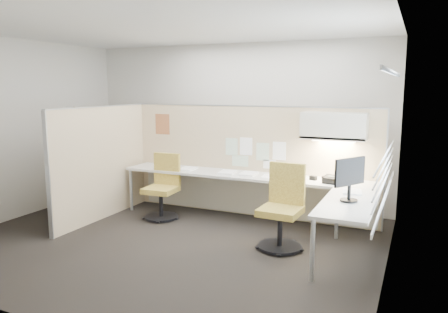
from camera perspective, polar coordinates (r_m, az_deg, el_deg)
The scene contains 28 objects.
floor at distance 6.06m, azimuth -7.22°, elevation -10.86°, with size 5.50×4.50×0.01m, color black.
ceiling at distance 5.75m, azimuth -7.79°, elevation 16.48°, with size 5.50×4.50×0.01m, color white.
wall_back at distance 7.74m, azimuth 1.31°, elevation 4.22°, with size 5.50×0.02×2.80m, color beige.
wall_front at distance 4.03m, azimuth -24.55°, elevation -1.12°, with size 5.50×0.02×2.80m, color beige.
wall_left at distance 7.55m, azimuth -25.58°, elevation 3.21°, with size 0.02×4.50×2.80m, color beige.
wall_right at distance 4.90m, azimuth 21.05°, elevation 0.78°, with size 0.02×4.50×2.80m, color beige.
window_pane at distance 4.88m, azimuth 20.86°, elevation 2.54°, with size 0.01×2.80×1.30m, color #94A2AB.
partition_back at distance 7.00m, azimuth 3.36°, elevation -0.65°, with size 4.10×0.06×1.75m, color beige.
partition_left at distance 7.09m, azimuth -15.63°, elevation -0.84°, with size 0.06×2.20×1.75m, color beige.
desk at distance 6.49m, azimuth 4.99°, elevation -3.90°, with size 4.00×2.07×0.73m.
overhead_bin at distance 6.36m, azimuth 14.19°, elevation 3.88°, with size 0.90×0.36×0.38m, color beige.
task_light_strip at distance 6.38m, azimuth 14.12°, elevation 2.00°, with size 0.60×0.06×0.02m, color #FFEABF.
pinned_papers at distance 6.92m, azimuth 3.89°, elevation 0.56°, with size 1.01×0.00×0.47m.
poster at distance 7.61m, azimuth -8.04°, elevation 4.20°, with size 0.28×0.00×0.35m, color orange.
chair_left at distance 6.96m, azimuth -7.97°, elevation -4.19°, with size 0.53×0.53×1.00m.
chair_right at distance 5.68m, azimuth 7.64°, elevation -6.90°, with size 0.56×0.57×1.07m.
monitor at distance 5.27m, azimuth 16.10°, elevation -2.54°, with size 0.28×0.43×0.51m.
phone at distance 6.25m, azimuth 13.77°, elevation -2.95°, with size 0.24×0.23×0.12m.
stapler at distance 6.55m, azimuth 9.23°, elevation -2.49°, with size 0.14×0.04×0.05m, color black.
tape_dispenser at distance 6.41m, azimuth 11.57°, elevation -2.76°, with size 0.10×0.06×0.06m, color black.
coat_hook at distance 6.62m, azimuth -19.81°, elevation 3.02°, with size 0.18×0.45×1.34m.
paper_stack_0 at distance 7.27m, azimuth -7.99°, elevation -1.37°, with size 0.23×0.30×0.04m, color white.
paper_stack_1 at distance 7.11m, azimuth -4.73°, elevation -1.61°, with size 0.23×0.30×0.02m, color white.
paper_stack_2 at distance 6.74m, azimuth 0.47°, elevation -2.11°, with size 0.23×0.30×0.04m, color white.
paper_stack_3 at distance 6.54m, azimuth 6.06°, elevation -2.61°, with size 0.23×0.30×0.01m, color white.
paper_stack_4 at distance 6.45m, azimuth 9.43°, elevation -2.79°, with size 0.23×0.30×0.03m, color white.
paper_stack_5 at distance 5.79m, azimuth 16.40°, elevation -4.44°, with size 0.23×0.30×0.02m, color white.
paper_stack_6 at distance 6.67m, azimuth 3.24°, elevation -2.27°, with size 0.23×0.30×0.03m, color white.
Camera 1 is at (3.00, -4.85, 2.06)m, focal length 35.00 mm.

